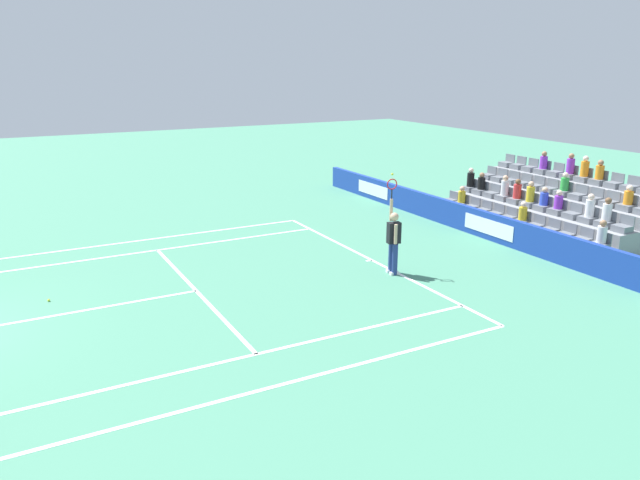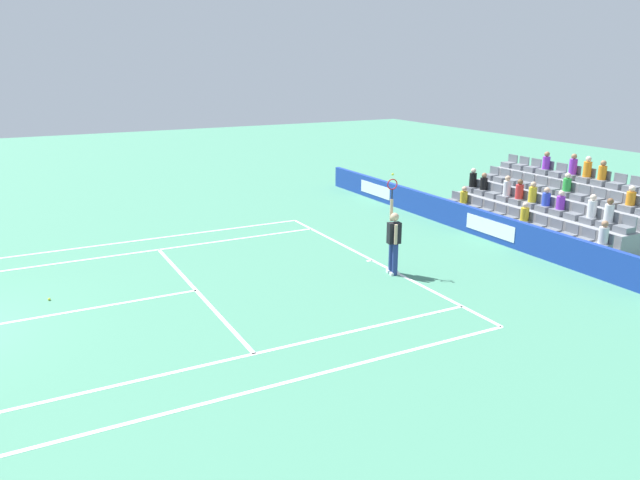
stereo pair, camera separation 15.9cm
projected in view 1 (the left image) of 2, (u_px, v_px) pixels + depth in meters
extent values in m
cube|color=white|center=(372.00, 260.00, 18.51)|extent=(10.97, 0.10, 0.01)
cube|color=white|center=(196.00, 291.00, 16.02)|extent=(8.23, 0.10, 0.01)
cube|color=white|center=(66.00, 314.00, 14.56)|extent=(0.10, 6.40, 0.01)
cube|color=white|center=(143.00, 252.00, 19.29)|extent=(0.10, 11.89, 0.01)
cube|color=white|center=(236.00, 359.00, 12.33)|extent=(0.10, 11.89, 0.01)
cube|color=white|center=(134.00, 241.00, 20.45)|extent=(0.10, 11.89, 0.01)
cube|color=white|center=(262.00, 390.00, 11.17)|extent=(0.10, 11.89, 0.01)
cube|color=white|center=(369.00, 260.00, 18.47)|extent=(0.10, 0.20, 0.01)
cube|color=#193899|center=(491.00, 226.00, 20.55)|extent=(21.35, 0.20, 0.92)
cube|color=white|center=(488.00, 227.00, 20.50)|extent=(2.28, 0.01, 0.52)
cube|color=white|center=(373.00, 190.00, 26.51)|extent=(2.28, 0.01, 0.52)
cylinder|color=navy|center=(395.00, 260.00, 17.12)|extent=(0.16, 0.16, 0.90)
cylinder|color=navy|center=(391.00, 257.00, 17.34)|extent=(0.16, 0.16, 0.90)
cube|color=white|center=(394.00, 273.00, 17.24)|extent=(0.16, 0.28, 0.08)
cube|color=white|center=(391.00, 271.00, 17.45)|extent=(0.16, 0.28, 0.08)
cube|color=black|center=(394.00, 233.00, 17.02)|extent=(0.28, 0.39, 0.60)
sphere|color=#D3A884|center=(394.00, 217.00, 16.89)|extent=(0.24, 0.24, 0.24)
cylinder|color=#D3A884|center=(391.00, 210.00, 17.05)|extent=(0.09, 0.09, 0.62)
cylinder|color=#D3A884|center=(396.00, 234.00, 16.80)|extent=(0.09, 0.09, 0.56)
cylinder|color=black|center=(392.00, 194.00, 16.92)|extent=(0.04, 0.04, 0.28)
torus|color=red|center=(392.00, 184.00, 16.85)|extent=(0.08, 0.31, 0.31)
sphere|color=#D1E533|center=(392.00, 174.00, 16.77)|extent=(0.07, 0.07, 0.07)
cube|color=gray|center=(513.00, 230.00, 21.10)|extent=(7.44, 0.95, 0.42)
cube|color=slate|center=(599.00, 246.00, 18.13)|extent=(0.48, 0.44, 0.20)
cube|color=slate|center=(605.00, 237.00, 18.15)|extent=(0.48, 0.04, 0.30)
cube|color=slate|center=(582.00, 241.00, 18.66)|extent=(0.48, 0.44, 0.20)
cube|color=slate|center=(587.00, 232.00, 18.68)|extent=(0.48, 0.04, 0.30)
cube|color=slate|center=(565.00, 236.00, 19.18)|extent=(0.48, 0.44, 0.20)
cube|color=slate|center=(571.00, 228.00, 19.20)|extent=(0.48, 0.04, 0.30)
cube|color=slate|center=(550.00, 231.00, 19.71)|extent=(0.48, 0.44, 0.20)
cube|color=slate|center=(555.00, 223.00, 19.73)|extent=(0.48, 0.04, 0.30)
cube|color=slate|center=(535.00, 227.00, 20.23)|extent=(0.48, 0.44, 0.20)
cube|color=slate|center=(540.00, 219.00, 20.25)|extent=(0.48, 0.04, 0.30)
cube|color=slate|center=(521.00, 223.00, 20.75)|extent=(0.48, 0.44, 0.20)
cube|color=slate|center=(526.00, 215.00, 20.78)|extent=(0.48, 0.04, 0.30)
cube|color=slate|center=(508.00, 219.00, 21.28)|extent=(0.48, 0.44, 0.20)
cube|color=slate|center=(512.00, 211.00, 21.30)|extent=(0.48, 0.04, 0.30)
cube|color=slate|center=(495.00, 215.00, 21.80)|extent=(0.48, 0.44, 0.20)
cube|color=slate|center=(500.00, 208.00, 21.82)|extent=(0.48, 0.04, 0.30)
cube|color=slate|center=(483.00, 212.00, 22.33)|extent=(0.48, 0.44, 0.20)
cube|color=slate|center=(487.00, 204.00, 22.35)|extent=(0.48, 0.04, 0.30)
cube|color=slate|center=(471.00, 208.00, 22.85)|extent=(0.48, 0.44, 0.20)
cube|color=slate|center=(476.00, 201.00, 22.87)|extent=(0.48, 0.04, 0.30)
cube|color=slate|center=(460.00, 205.00, 23.38)|extent=(0.48, 0.44, 0.20)
cube|color=slate|center=(465.00, 198.00, 23.40)|extent=(0.48, 0.04, 0.30)
cube|color=slate|center=(450.00, 202.00, 23.90)|extent=(0.48, 0.44, 0.20)
cube|color=slate|center=(454.00, 195.00, 23.92)|extent=(0.48, 0.04, 0.30)
cube|color=gray|center=(534.00, 220.00, 21.48)|extent=(7.44, 0.95, 0.84)
cube|color=slate|center=(622.00, 229.00, 18.45)|extent=(0.48, 0.44, 0.20)
cube|color=slate|center=(627.00, 220.00, 18.47)|extent=(0.48, 0.04, 0.30)
cube|color=slate|center=(604.00, 224.00, 18.97)|extent=(0.48, 0.44, 0.20)
cube|color=slate|center=(610.00, 215.00, 18.99)|extent=(0.48, 0.04, 0.30)
cube|color=slate|center=(587.00, 220.00, 19.50)|extent=(0.48, 0.44, 0.20)
cube|color=slate|center=(593.00, 211.00, 19.52)|extent=(0.48, 0.04, 0.30)
cube|color=slate|center=(571.00, 216.00, 20.02)|extent=(0.48, 0.44, 0.20)
cube|color=slate|center=(577.00, 207.00, 20.04)|extent=(0.48, 0.04, 0.30)
cube|color=slate|center=(556.00, 212.00, 20.54)|extent=(0.48, 0.44, 0.20)
cube|color=slate|center=(561.00, 204.00, 20.57)|extent=(0.48, 0.04, 0.30)
cube|color=slate|center=(542.00, 208.00, 21.07)|extent=(0.48, 0.44, 0.20)
cube|color=slate|center=(547.00, 200.00, 21.09)|extent=(0.48, 0.04, 0.30)
cube|color=slate|center=(528.00, 204.00, 21.59)|extent=(0.48, 0.44, 0.20)
cube|color=slate|center=(533.00, 197.00, 21.61)|extent=(0.48, 0.04, 0.30)
cube|color=slate|center=(515.00, 201.00, 22.12)|extent=(0.48, 0.44, 0.20)
cube|color=slate|center=(520.00, 194.00, 22.14)|extent=(0.48, 0.04, 0.30)
cube|color=slate|center=(503.00, 198.00, 22.64)|extent=(0.48, 0.44, 0.20)
cube|color=slate|center=(508.00, 191.00, 22.66)|extent=(0.48, 0.04, 0.30)
cube|color=slate|center=(491.00, 195.00, 23.17)|extent=(0.48, 0.44, 0.20)
cube|color=slate|center=(496.00, 188.00, 23.19)|extent=(0.48, 0.04, 0.30)
cube|color=slate|center=(480.00, 192.00, 23.69)|extent=(0.48, 0.44, 0.20)
cube|color=slate|center=(484.00, 185.00, 23.71)|extent=(0.48, 0.04, 0.30)
cube|color=slate|center=(469.00, 189.00, 24.21)|extent=(0.48, 0.44, 0.20)
cube|color=slate|center=(473.00, 182.00, 24.24)|extent=(0.48, 0.04, 0.30)
cube|color=gray|center=(553.00, 212.00, 21.85)|extent=(7.44, 0.95, 1.26)
cube|color=slate|center=(626.00, 208.00, 19.29)|extent=(0.48, 0.44, 0.20)
cube|color=slate|center=(631.00, 199.00, 19.31)|extent=(0.48, 0.04, 0.30)
cube|color=slate|center=(609.00, 204.00, 19.81)|extent=(0.48, 0.44, 0.20)
cube|color=slate|center=(614.00, 196.00, 19.83)|extent=(0.48, 0.04, 0.30)
cube|color=slate|center=(593.00, 200.00, 20.33)|extent=(0.48, 0.44, 0.20)
cube|color=slate|center=(598.00, 192.00, 20.36)|extent=(0.48, 0.04, 0.30)
cube|color=slate|center=(577.00, 197.00, 20.86)|extent=(0.48, 0.44, 0.20)
cube|color=slate|center=(582.00, 189.00, 20.88)|extent=(0.48, 0.04, 0.30)
cube|color=slate|center=(563.00, 193.00, 21.38)|extent=(0.48, 0.44, 0.20)
cube|color=slate|center=(567.00, 186.00, 21.40)|extent=(0.48, 0.04, 0.30)
cube|color=slate|center=(549.00, 190.00, 21.91)|extent=(0.48, 0.44, 0.20)
cube|color=slate|center=(553.00, 183.00, 21.93)|extent=(0.48, 0.04, 0.30)
cube|color=slate|center=(535.00, 187.00, 22.43)|extent=(0.48, 0.44, 0.20)
cube|color=slate|center=(540.00, 180.00, 22.45)|extent=(0.48, 0.04, 0.30)
cube|color=slate|center=(523.00, 184.00, 22.96)|extent=(0.48, 0.44, 0.20)
cube|color=slate|center=(527.00, 177.00, 22.98)|extent=(0.48, 0.04, 0.30)
cube|color=slate|center=(510.00, 182.00, 23.48)|extent=(0.48, 0.44, 0.20)
cube|color=slate|center=(515.00, 175.00, 23.50)|extent=(0.48, 0.04, 0.30)
cube|color=slate|center=(499.00, 179.00, 24.00)|extent=(0.48, 0.44, 0.20)
cube|color=slate|center=(503.00, 172.00, 24.03)|extent=(0.48, 0.04, 0.30)
cube|color=slate|center=(488.00, 177.00, 24.53)|extent=(0.48, 0.44, 0.20)
cube|color=slate|center=(492.00, 170.00, 24.55)|extent=(0.48, 0.04, 0.30)
cube|color=gray|center=(572.00, 203.00, 22.22)|extent=(7.44, 0.95, 1.68)
cube|color=slate|center=(630.00, 188.00, 20.12)|extent=(0.48, 0.44, 0.20)
cube|color=slate|center=(635.00, 180.00, 20.15)|extent=(0.48, 0.04, 0.30)
cube|color=slate|center=(613.00, 185.00, 20.65)|extent=(0.48, 0.44, 0.20)
cube|color=slate|center=(618.00, 177.00, 20.67)|extent=(0.48, 0.04, 0.30)
cube|color=slate|center=(597.00, 182.00, 21.17)|extent=(0.48, 0.44, 0.20)
cube|color=slate|center=(602.00, 174.00, 21.19)|extent=(0.48, 0.04, 0.30)
cube|color=slate|center=(582.00, 179.00, 21.70)|extent=(0.48, 0.44, 0.20)
cube|color=slate|center=(587.00, 172.00, 21.72)|extent=(0.48, 0.04, 0.30)
cube|color=slate|center=(568.00, 176.00, 22.22)|extent=(0.48, 0.44, 0.20)
cube|color=slate|center=(573.00, 169.00, 22.24)|extent=(0.48, 0.04, 0.30)
cube|color=slate|center=(555.00, 174.00, 22.75)|extent=(0.48, 0.44, 0.20)
cube|color=slate|center=(559.00, 167.00, 22.77)|extent=(0.48, 0.04, 0.30)
cube|color=slate|center=(542.00, 171.00, 23.27)|extent=(0.48, 0.44, 0.20)
cube|color=slate|center=(546.00, 164.00, 23.29)|extent=(0.48, 0.04, 0.30)
cube|color=slate|center=(529.00, 169.00, 23.79)|extent=(0.48, 0.44, 0.20)
cube|color=slate|center=(534.00, 162.00, 23.82)|extent=(0.48, 0.04, 0.30)
cube|color=slate|center=(517.00, 167.00, 24.32)|extent=(0.48, 0.44, 0.20)
cube|color=slate|center=(522.00, 160.00, 24.34)|extent=(0.48, 0.04, 0.30)
cube|color=slate|center=(506.00, 164.00, 24.84)|extent=(0.48, 0.44, 0.20)
cube|color=slate|center=(510.00, 158.00, 24.86)|extent=(0.48, 0.04, 0.30)
cylinder|color=yellow|center=(462.00, 197.00, 23.31)|extent=(0.28, 0.28, 0.43)
sphere|color=#D3A884|center=(462.00, 189.00, 23.22)|extent=(0.20, 0.20, 0.20)
cylinder|color=yellow|center=(523.00, 214.00, 20.69)|extent=(0.28, 0.28, 0.44)
sphere|color=beige|center=(524.00, 204.00, 20.60)|extent=(0.20, 0.20, 0.20)
cylinder|color=red|center=(517.00, 191.00, 22.04)|extent=(0.28, 0.28, 0.51)
sphere|color=brown|center=(518.00, 182.00, 21.94)|extent=(0.20, 0.20, 0.20)
cylinder|color=yellow|center=(530.00, 194.00, 21.51)|extent=(0.28, 0.28, 0.53)
sphere|color=#D3A884|center=(531.00, 184.00, 21.41)|extent=(0.20, 0.20, 0.20)
cylinder|color=purple|center=(558.00, 202.00, 20.48)|extent=(0.28, 0.28, 0.44)
sphere|color=beige|center=(560.00, 193.00, 20.39)|extent=(0.20, 0.20, 0.20)
cylinder|color=green|center=(565.00, 184.00, 21.32)|extent=(0.28, 0.28, 0.44)
sphere|color=beige|center=(566.00, 175.00, 21.23)|extent=(0.20, 0.20, 0.20)
cylinder|color=purple|center=(544.00, 163.00, 23.20)|extent=(0.28, 0.28, 0.47)
sphere|color=#9E7251|center=(544.00, 154.00, 23.11)|extent=(0.20, 0.20, 0.20)
cylinder|color=white|center=(607.00, 212.00, 18.89)|extent=(0.28, 0.28, 0.54)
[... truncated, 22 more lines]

